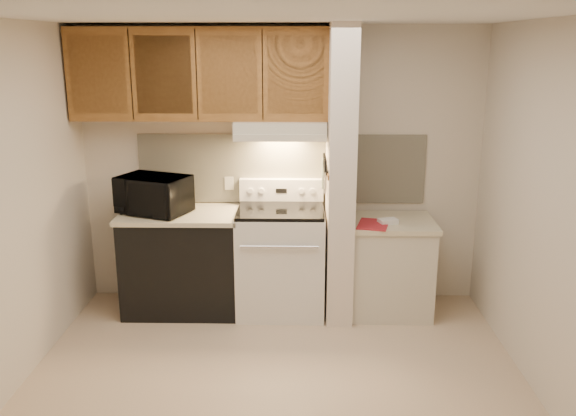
{
  "coord_description": "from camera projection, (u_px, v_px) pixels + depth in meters",
  "views": [
    {
      "loc": [
        0.17,
        -3.95,
        2.34
      ],
      "look_at": [
        0.07,
        0.75,
        1.06
      ],
      "focal_mm": 38.0,
      "sensor_mm": 36.0,
      "label": 1
    }
  ],
  "objects": [
    {
      "name": "backsplash",
      "position": [
        282.0,
        169.0,
        5.53
      ],
      "size": [
        2.6,
        0.02,
        0.63
      ],
      "primitive_type": "cube",
      "color": "beige",
      "rests_on": "wall_back"
    },
    {
      "name": "microwave",
      "position": [
        154.0,
        195.0,
        5.27
      ],
      "size": [
        0.69,
        0.59,
        0.32
      ],
      "primitive_type": "imported",
      "rotation": [
        0.0,
        0.0,
        -0.38
      ],
      "color": "black",
      "rests_on": "left_countertop"
    },
    {
      "name": "cab_gap_a",
      "position": [
        131.0,
        75.0,
        5.02
      ],
      "size": [
        0.01,
        0.01,
        0.73
      ],
      "primitive_type": "cube",
      "color": "black",
      "rests_on": "upper_cabinets"
    },
    {
      "name": "range_knob_left_outer",
      "position": [
        250.0,
        191.0,
        5.5
      ],
      "size": [
        0.05,
        0.02,
        0.05
      ],
      "primitive_type": "cylinder",
      "rotation": [
        1.57,
        0.0,
        0.0
      ],
      "color": "silver",
      "rests_on": "range_backguard"
    },
    {
      "name": "range_body",
      "position": [
        281.0,
        262.0,
        5.42
      ],
      "size": [
        0.76,
        0.65,
        0.92
      ],
      "primitive_type": "cube",
      "color": "silver",
      "rests_on": "floor"
    },
    {
      "name": "knife_blade_a",
      "position": [
        325.0,
        184.0,
        5.0
      ],
      "size": [
        0.01,
        0.03,
        0.16
      ],
      "primitive_type": "cube",
      "color": "silver",
      "rests_on": "knife_strip"
    },
    {
      "name": "range_knob_right_outer",
      "position": [
        312.0,
        191.0,
        5.49
      ],
      "size": [
        0.05,
        0.02,
        0.05
      ],
      "primitive_type": "cylinder",
      "rotation": [
        1.57,
        0.0,
        0.0
      ],
      "color": "silver",
      "rests_on": "range_backguard"
    },
    {
      "name": "range_hood",
      "position": [
        281.0,
        129.0,
        5.23
      ],
      "size": [
        0.78,
        0.44,
        0.15
      ],
      "primitive_type": "cube",
      "color": "beige",
      "rests_on": "upper_cabinets"
    },
    {
      "name": "range_knob_left_inner",
      "position": [
        261.0,
        191.0,
        5.5
      ],
      "size": [
        0.05,
        0.02,
        0.05
      ],
      "primitive_type": "cylinder",
      "rotation": [
        1.57,
        0.0,
        0.0
      ],
      "color": "silver",
      "rests_on": "range_backguard"
    },
    {
      "name": "oven_mitt",
      "position": [
        324.0,
        173.0,
        5.37
      ],
      "size": [
        0.03,
        0.11,
        0.26
      ],
      "primitive_type": "cube",
      "color": "gray",
      "rests_on": "partition_pillar"
    },
    {
      "name": "cab_door_b",
      "position": [
        164.0,
        75.0,
        5.02
      ],
      "size": [
        0.46,
        0.01,
        0.63
      ],
      "primitive_type": "cube",
      "color": "brown",
      "rests_on": "upper_cabinets"
    },
    {
      "name": "cooktop",
      "position": [
        281.0,
        210.0,
        5.29
      ],
      "size": [
        0.74,
        0.64,
        0.03
      ],
      "primitive_type": "cube",
      "color": "black",
      "rests_on": "range_body"
    },
    {
      "name": "partition_pillar",
      "position": [
        340.0,
        175.0,
        5.2
      ],
      "size": [
        0.22,
        0.7,
        2.5
      ],
      "primitive_type": "cube",
      "color": "beige",
      "rests_on": "floor"
    },
    {
      "name": "knife_handle_c",
      "position": [
        325.0,
        162.0,
        5.12
      ],
      "size": [
        0.02,
        0.02,
        0.1
      ],
      "primitive_type": "cylinder",
      "color": "black",
      "rests_on": "knife_strip"
    },
    {
      "name": "cab_door_c",
      "position": [
        229.0,
        75.0,
        5.01
      ],
      "size": [
        0.46,
        0.01,
        0.63
      ],
      "primitive_type": "cube",
      "color": "brown",
      "rests_on": "upper_cabinets"
    },
    {
      "name": "knife_blade_c",
      "position": [
        325.0,
        182.0,
        5.16
      ],
      "size": [
        0.01,
        0.04,
        0.2
      ],
      "primitive_type": "cube",
      "color": "silver",
      "rests_on": "knife_strip"
    },
    {
      "name": "left_countertop",
      "position": [
        180.0,
        214.0,
        5.33
      ],
      "size": [
        1.04,
        0.67,
        0.04
      ],
      "primitive_type": "cube",
      "color": "beige",
      "rests_on": "dishwasher_front"
    },
    {
      "name": "knife_handle_b",
      "position": [
        325.0,
        164.0,
        5.04
      ],
      "size": [
        0.02,
        0.02,
        0.1
      ],
      "primitive_type": "cylinder",
      "color": "black",
      "rests_on": "knife_strip"
    },
    {
      "name": "knife_handle_e",
      "position": [
        324.0,
        159.0,
        5.28
      ],
      "size": [
        0.02,
        0.02,
        0.1
      ],
      "primitive_type": "cylinder",
      "color": "black",
      "rests_on": "knife_strip"
    },
    {
      "name": "wall_back",
      "position": [
        282.0,
        167.0,
        5.54
      ],
      "size": [
        3.6,
        2.5,
        0.02
      ],
      "primitive_type": "cube",
      "rotation": [
        1.57,
        0.0,
        0.0
      ],
      "color": "beige",
      "rests_on": "floor"
    },
    {
      "name": "wall_right",
      "position": [
        544.0,
        212.0,
        4.06
      ],
      "size": [
        0.02,
        3.0,
        2.5
      ],
      "primitive_type": "cube",
      "color": "beige",
      "rests_on": "floor"
    },
    {
      "name": "dishwasher_front",
      "position": [
        183.0,
        263.0,
        5.45
      ],
      "size": [
        1.0,
        0.63,
        0.87
      ],
      "primitive_type": "cube",
      "color": "black",
      "rests_on": "floor"
    },
    {
      "name": "knife_blade_e",
      "position": [
        324.0,
        177.0,
        5.31
      ],
      "size": [
        0.01,
        0.04,
        0.18
      ],
      "primitive_type": "cube",
      "color": "silver",
      "rests_on": "knife_strip"
    },
    {
      "name": "cab_door_d",
      "position": [
        296.0,
        75.0,
        5.0
      ],
      "size": [
        0.46,
        0.01,
        0.63
      ],
      "primitive_type": "cube",
      "color": "brown",
      "rests_on": "upper_cabinets"
    },
    {
      "name": "hood_lip",
      "position": [
        280.0,
        138.0,
        5.04
      ],
      "size": [
        0.78,
        0.04,
        0.06
      ],
      "primitive_type": "cube",
      "color": "beige",
      "rests_on": "range_hood"
    },
    {
      "name": "knife_strip",
      "position": [
        326.0,
        168.0,
        5.13
      ],
      "size": [
        0.02,
        0.42,
        0.04
      ],
      "primitive_type": "cube",
      "color": "black",
      "rests_on": "partition_pillar"
    },
    {
      "name": "wall_left",
      "position": [
        10.0,
        209.0,
        4.13
      ],
      "size": [
        0.02,
        3.0,
        2.5
      ],
      "primitive_type": "cube",
      "color": "beige",
      "rests_on": "floor"
    },
    {
      "name": "teal_jar",
      "position": [
        143.0,
        203.0,
        5.43
      ],
      "size": [
        0.12,
        0.12,
        0.1
      ],
      "primitive_type": "cylinder",
      "rotation": [
        0.0,
        0.0,
        0.3
      ],
      "color": "#1D6462",
      "rests_on": "left_countertop"
    },
    {
      "name": "cab_gap_c",
      "position": [
        263.0,
        75.0,
        5.0
      ],
      "size": [
        0.01,
        0.01,
        0.73
      ],
      "primitive_type": "cube",
      "color": "black",
      "rests_on": "upper_cabinets"
    },
    {
      "name": "white_box",
      "position": [
        388.0,
        221.0,
        5.19
      ],
      "size": [
        0.18,
        0.15,
        0.04
      ],
      "primitive_type": "cube",
      "rotation": [
        0.0,
        0.0,
        0.31
      ],
      "color": "white",
      "rests_on": "right_countertop"
    },
    {
      "name": "oven_window",
      "position": [
        280.0,
        270.0,
        5.1
      ],
      "size": [
        0.5,
        0.01,
        0.3
      ],
      "primitive_type": "cube",
      "color": "black",
      "rests_on": "range_body"
    },
    {
      "name": "red_folder",
      "position": [
        373.0,
        224.0,
        5.15
      ],
      "size": [
        0.32,
        0.38,
        0.01
      ],
      "primitive_type": "cube",
      "rotation": [
        0.0,
        0.0,
        -0.24
      ],
      "color": "#A52028",
      "rests_on": "right_countertop"
    },
    {
      "name": "ceiling",
      "position": [
        274.0,
        16.0,
        3.77
      ],
      "size": [
        3.6,
        3.6,
        0.0
      ],
      "primitive_type": "plane",
      "rotation": [
        3.14,
        0.0,
        0.0
      ],
      "color": "white",
      "rests_on": "wall_back"
    },
    {
      "name": "spoon_rest",
      "position": [
        146.0,
        205.0,
        5.52
      ],
      "size": [
        0.26,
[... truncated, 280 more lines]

